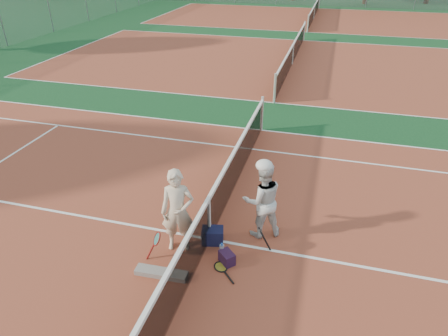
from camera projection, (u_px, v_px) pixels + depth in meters
The scene contains 16 objects.
ground at pixel (210, 239), 7.97m from camera, with size 130.00×130.00×0.00m, color #103C1C.
court_main at pixel (210, 239), 7.97m from camera, with size 23.77×10.97×0.01m, color brown.
court_far_a at pixel (292, 64), 19.28m from camera, with size 23.77×10.97×0.01m, color brown.
court_far_b at pixel (314, 18), 30.58m from camera, with size 23.77×10.97×0.01m, color brown.
net_main at pixel (209, 219), 7.72m from camera, with size 0.10×10.98×1.02m, color black, non-canonical shape.
net_far_a at pixel (293, 54), 19.02m from camera, with size 0.10×10.98×1.02m, color black, non-canonical shape.
net_far_b at pixel (314, 11), 30.33m from camera, with size 0.10×10.98×1.02m, color black, non-canonical shape.
player_a at pixel (178, 211), 7.36m from camera, with size 0.62×0.41×1.70m, color beige.
player_b at pixel (262, 200), 7.75m from camera, with size 0.79×0.61×1.62m, color silver.
racket_red at pixel (157, 245), 7.41m from camera, with size 0.31×0.27×0.54m, color maroon, non-canonical shape.
racket_black_held at pixel (261, 240), 7.52m from camera, with size 0.27×0.27×0.56m, color black, non-canonical shape.
racket_spare at pixel (221, 267), 7.28m from camera, with size 0.60×0.27×0.03m, color black, non-canonical shape.
sports_bag_navy at pixel (213, 236), 7.82m from camera, with size 0.42×0.28×0.33m, color #111333.
sports_bag_purple at pixel (227, 258), 7.33m from camera, with size 0.30×0.20×0.24m, color black.
net_cover_canvas at pixel (161, 273), 7.10m from camera, with size 0.95×0.22×0.10m, color slate.
water_bottle at pixel (222, 251), 7.44m from camera, with size 0.09×0.09×0.30m, color silver.
Camera 1 is at (1.93, -5.92, 5.19)m, focal length 32.00 mm.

